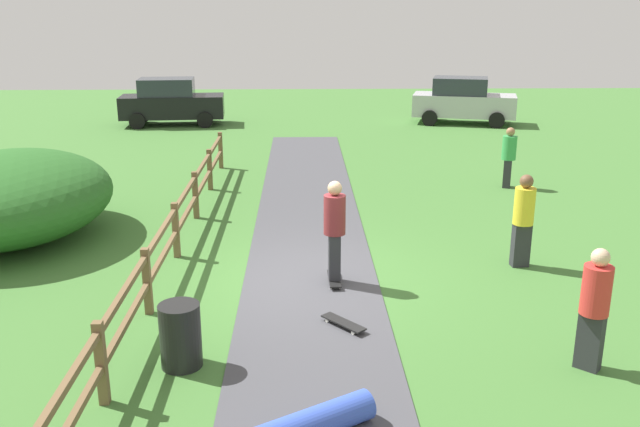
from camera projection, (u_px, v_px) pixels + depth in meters
The scene contains 12 objects.
ground_plane at pixel (311, 280), 12.12m from camera, with size 60.00×60.00×0.00m, color #427533.
asphalt_path at pixel (311, 280), 12.11m from camera, with size 2.40×28.00×0.02m, color #47474C.
wooden_fence at pixel (163, 247), 11.85m from camera, with size 0.12×18.12×1.10m.
bush_large at pixel (10, 196), 14.11m from camera, with size 4.09×4.91×1.82m, color #286023.
trash_bin at pixel (180, 336), 9.10m from camera, with size 0.56×0.56×0.90m, color black.
skater_riding at pixel (335, 227), 11.68m from camera, with size 0.39×0.80×1.85m.
skateboard_loose at pixel (343, 323), 10.29m from camera, with size 0.68×0.73×0.08m.
bystander_green at pixel (509, 155), 18.19m from camera, with size 0.48×0.48×1.64m.
bystander_yellow at pixel (523, 216), 12.53m from camera, with size 0.41×0.41×1.77m.
bystander_red at pixel (595, 304), 8.90m from camera, with size 0.54×0.54×1.72m.
parked_car_black at pixel (171, 102), 28.02m from camera, with size 4.32×2.27×1.92m.
parked_car_silver at pixel (463, 101), 28.37m from camera, with size 4.49×2.77×1.92m.
Camera 1 is at (-0.15, -11.24, 4.67)m, focal length 37.98 mm.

